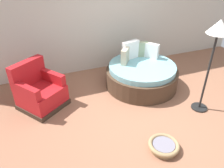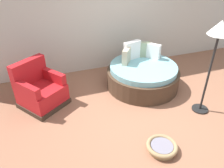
{
  "view_description": "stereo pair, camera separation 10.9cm",
  "coord_description": "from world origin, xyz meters",
  "views": [
    {
      "loc": [
        -1.91,
        -2.98,
        2.84
      ],
      "look_at": [
        -0.56,
        0.51,
        0.55
      ],
      "focal_mm": 36.12,
      "sensor_mm": 36.0,
      "label": 1
    },
    {
      "loc": [
        -1.8,
        -3.01,
        2.84
      ],
      "look_at": [
        -0.56,
        0.51,
        0.55
      ],
      "focal_mm": 36.12,
      "sensor_mm": 36.0,
      "label": 2
    }
  ],
  "objects": [
    {
      "name": "ground_plane",
      "position": [
        0.0,
        0.0,
        -0.01
      ],
      "size": [
        8.0,
        8.0,
        0.02
      ],
      "primitive_type": "cube",
      "color": "#936047"
    },
    {
      "name": "back_wall",
      "position": [
        0.0,
        2.34,
        1.56
      ],
      "size": [
        8.0,
        0.12,
        3.12
      ],
      "primitive_type": "cube",
      "color": "beige",
      "rests_on": "ground_plane"
    },
    {
      "name": "round_daybed",
      "position": [
        0.38,
        1.05,
        0.28
      ],
      "size": [
        1.66,
        1.66,
        0.98
      ],
      "color": "#473323",
      "rests_on": "ground_plane"
    },
    {
      "name": "red_armchair",
      "position": [
        -1.91,
        1.08,
        0.33
      ],
      "size": [
        1.11,
        1.11,
        0.94
      ],
      "color": "#38281E",
      "rests_on": "ground_plane"
    },
    {
      "name": "pet_basket",
      "position": [
        -0.19,
        -0.86,
        0.07
      ],
      "size": [
        0.51,
        0.51,
        0.13
      ],
      "color": "#9E7F56",
      "rests_on": "ground_plane"
    },
    {
      "name": "floor_lamp",
      "position": [
        1.09,
        -0.18,
        1.53
      ],
      "size": [
        0.4,
        0.4,
        1.82
      ],
      "color": "black",
      "rests_on": "ground_plane"
    }
  ]
}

